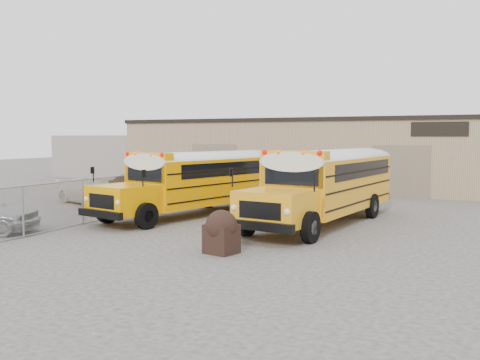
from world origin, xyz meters
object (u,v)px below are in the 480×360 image
at_px(car_dark, 142,187).
at_px(school_bus_right, 375,171).
at_px(car_white, 90,192).
at_px(tarp_bundle, 221,231).
at_px(school_bus_left, 272,171).

bearing_deg(car_dark, school_bus_right, -60.42).
height_order(school_bus_right, car_white, school_bus_right).
distance_m(tarp_bundle, car_dark, 14.50).
xyz_separation_m(tarp_bundle, car_white, (-11.67, 7.86, -0.05)).
bearing_deg(school_bus_right, school_bus_left, -173.81).
height_order(car_white, car_dark, car_dark).
relative_size(school_bus_left, car_dark, 2.34).
xyz_separation_m(school_bus_left, school_bus_right, (5.31, 0.58, 0.08)).
bearing_deg(school_bus_right, car_white, -158.88).
xyz_separation_m(car_white, car_dark, (1.55, 2.52, 0.09)).
height_order(school_bus_left, school_bus_right, school_bus_right).
height_order(school_bus_left, car_dark, school_bus_left).
distance_m(school_bus_left, car_dark, 7.23).
height_order(school_bus_left, tarp_bundle, school_bus_left).
relative_size(tarp_bundle, car_dark, 0.30).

